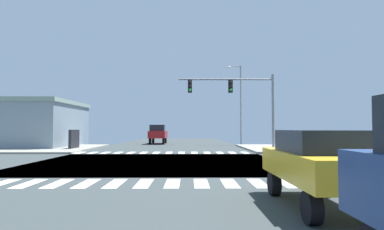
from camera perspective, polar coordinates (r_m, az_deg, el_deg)
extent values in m
cube|color=#353C3D|center=(19.20, -6.03, -8.11)|extent=(14.00, 90.00, 0.05)
cube|color=#353C3D|center=(19.20, -6.03, -8.11)|extent=(90.00, 12.00, 0.05)
cube|color=gray|center=(33.02, 19.35, -5.39)|extent=(12.00, 12.00, 0.14)
cube|color=gray|center=(34.42, -26.15, -5.15)|extent=(12.00, 12.00, 0.14)
cube|color=white|center=(13.57, -30.01, -10.13)|extent=(0.50, 2.00, 0.01)
cube|color=white|center=(13.11, -26.14, -10.49)|extent=(0.50, 2.00, 0.01)
cube|color=white|center=(12.72, -22.00, -10.82)|extent=(0.50, 2.00, 0.01)
cube|color=white|center=(12.39, -17.61, -11.11)|extent=(0.50, 2.00, 0.01)
cube|color=white|center=(12.14, -13.00, -11.34)|extent=(0.50, 2.00, 0.01)
cube|color=white|center=(11.97, -8.23, -11.51)|extent=(0.50, 2.00, 0.01)
cube|color=white|center=(11.88, -3.34, -11.60)|extent=(0.50, 2.00, 0.01)
cube|color=white|center=(11.88, 1.58, -11.61)|extent=(0.50, 2.00, 0.01)
cube|color=white|center=(11.95, 6.48, -11.53)|extent=(0.50, 2.00, 0.01)
cube|color=white|center=(12.11, 11.27, -11.38)|extent=(0.50, 2.00, 0.01)
cube|color=white|center=(12.35, 15.90, -11.16)|extent=(0.50, 2.00, 0.01)
cube|color=white|center=(12.67, 20.32, -10.88)|extent=(0.50, 2.00, 0.01)
cube|color=white|center=(27.74, -18.64, -6.15)|extent=(0.50, 2.00, 0.01)
cube|color=white|center=(27.45, -16.64, -6.21)|extent=(0.50, 2.00, 0.01)
cube|color=white|center=(27.19, -14.61, -6.27)|extent=(0.50, 2.00, 0.01)
cube|color=white|center=(26.96, -12.53, -6.33)|extent=(0.50, 2.00, 0.01)
cube|color=white|center=(26.77, -10.42, -6.37)|extent=(0.50, 2.00, 0.01)
cube|color=white|center=(26.62, -8.29, -6.41)|extent=(0.50, 2.00, 0.01)
cube|color=white|center=(26.51, -6.13, -6.44)|extent=(0.50, 2.00, 0.01)
cube|color=white|center=(26.43, -3.96, -6.46)|extent=(0.50, 2.00, 0.01)
cube|color=white|center=(26.39, -1.78, -6.47)|extent=(0.50, 2.00, 0.01)
cube|color=white|center=(26.38, 0.40, -6.47)|extent=(0.50, 2.00, 0.01)
cube|color=white|center=(26.42, 2.59, -6.46)|extent=(0.50, 2.00, 0.01)
cube|color=white|center=(26.49, 4.76, -6.44)|extent=(0.50, 2.00, 0.01)
cube|color=white|center=(26.60, 6.92, -6.42)|extent=(0.50, 2.00, 0.01)
cube|color=white|center=(26.75, 9.06, -6.38)|extent=(0.50, 2.00, 0.01)
cylinder|color=gray|center=(26.75, 13.73, 0.25)|extent=(0.20, 0.20, 6.16)
cylinder|color=gray|center=(26.34, 5.80, 6.10)|extent=(7.40, 0.14, 0.14)
cube|color=black|center=(26.31, 6.61, 4.90)|extent=(0.32, 0.40, 1.00)
sphere|color=black|center=(26.11, 6.67, 5.64)|extent=(0.22, 0.22, 0.22)
sphere|color=black|center=(26.07, 6.68, 4.97)|extent=(0.22, 0.22, 0.22)
sphere|color=green|center=(26.03, 6.68, 4.29)|extent=(0.22, 0.22, 0.22)
cube|color=black|center=(26.11, -0.37, 4.94)|extent=(0.32, 0.40, 1.00)
sphere|color=black|center=(25.91, -0.36, 5.69)|extent=(0.22, 0.22, 0.22)
sphere|color=black|center=(25.87, -0.36, 5.01)|extent=(0.22, 0.22, 0.22)
sphere|color=green|center=(25.83, -0.36, 4.33)|extent=(0.22, 0.22, 0.22)
cylinder|color=gray|center=(39.27, 8.37, 1.70)|extent=(0.16, 0.16, 9.28)
cylinder|color=gray|center=(39.74, 7.32, 8.25)|extent=(1.40, 0.10, 0.10)
ellipsoid|color=silver|center=(39.65, 6.31, 8.20)|extent=(0.60, 0.32, 0.20)
cube|color=gray|center=(38.86, -28.57, -1.67)|extent=(12.76, 10.31, 4.31)
cube|color=gray|center=(38.95, -28.50, 1.79)|extent=(13.06, 10.61, 0.40)
cube|color=black|center=(31.91, -19.56, -4.00)|extent=(0.24, 2.20, 1.80)
cylinder|color=black|center=(39.76, -4.90, -4.53)|extent=(0.26, 0.74, 0.74)
cylinder|color=black|center=(39.91, -7.20, -4.51)|extent=(0.26, 0.74, 0.74)
cylinder|color=black|center=(43.22, -4.55, -4.35)|extent=(0.26, 0.74, 0.74)
cylinder|color=black|center=(43.36, -6.67, -4.33)|extent=(0.26, 0.74, 0.74)
cube|color=maroon|center=(41.53, -5.82, -3.32)|extent=(2.00, 5.10, 0.86)
cube|color=black|center=(40.64, -5.93, -2.21)|extent=(1.76, 1.78, 0.75)
cylinder|color=black|center=(10.05, 13.91, -11.31)|extent=(0.26, 0.68, 0.68)
cylinder|color=black|center=(10.50, 21.69, -10.82)|extent=(0.26, 0.68, 0.68)
cylinder|color=black|center=(7.30, 19.83, -14.70)|extent=(0.26, 0.68, 0.68)
cylinder|color=black|center=(7.91, 29.95, -13.57)|extent=(0.26, 0.68, 0.68)
cube|color=yellow|center=(8.80, 20.87, -8.12)|extent=(1.80, 4.30, 0.66)
cube|color=black|center=(8.76, 20.81, -4.22)|extent=(1.55, 2.24, 0.54)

